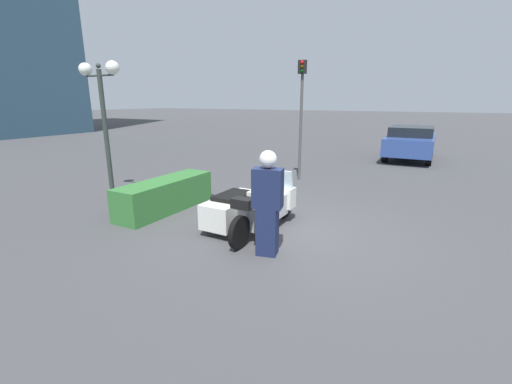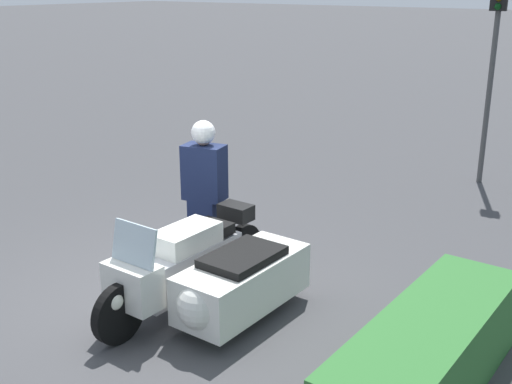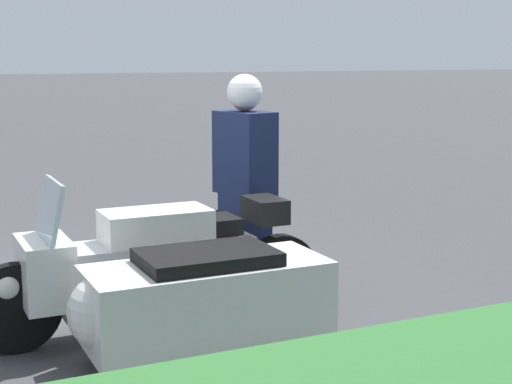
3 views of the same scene
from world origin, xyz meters
The scene contains 5 objects.
ground_plane centered at (0.00, 0.00, 0.00)m, with size 160.00×160.00×0.00m, color #424244.
police_motorcycle centered at (-0.11, 0.73, 0.45)m, with size 2.56×1.28×1.14m.
officer_rider centered at (-1.07, -0.17, 0.95)m, with size 0.40×0.55×1.80m.
hedge_bush_curbside centered at (-0.07, 3.08, 0.38)m, with size 2.65×0.76×0.75m, color #337033.
traffic_light_far centered at (-6.45, 1.48, 2.17)m, with size 0.22×0.28×3.29m.
Camera 2 is at (4.47, 4.66, 3.34)m, focal length 45.00 mm.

